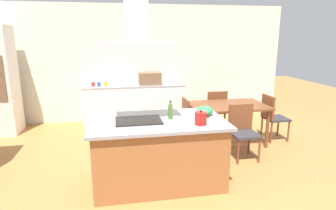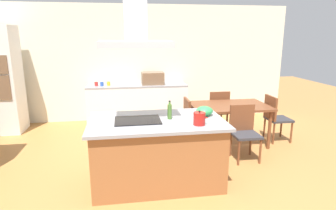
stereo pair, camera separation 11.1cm
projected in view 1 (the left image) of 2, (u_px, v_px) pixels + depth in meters
ground at (146, 143)px, 5.46m from camera, size 16.00×16.00×0.00m
wall_back at (137, 63)px, 6.81m from camera, size 7.20×0.10×2.70m
kitchen_island at (158, 151)px, 3.92m from camera, size 1.80×1.08×0.90m
cooktop at (139, 121)px, 3.77m from camera, size 0.60×0.44×0.01m
tea_kettle at (201, 118)px, 3.60m from camera, size 0.20×0.15×0.19m
olive_oil_bottle at (170, 111)px, 3.84m from camera, size 0.06×0.06×0.25m
mixing_bowl at (205, 111)px, 4.04m from camera, size 0.24×0.24×0.13m
back_counter at (135, 104)px, 6.65m from camera, size 2.27×0.62×0.90m
countertop_microwave at (150, 78)px, 6.58m from camera, size 0.50×0.38×0.28m
coffee_mug_red at (93, 84)px, 6.34m from camera, size 0.08×0.08×0.09m
coffee_mug_blue at (99, 84)px, 6.34m from camera, size 0.08×0.08×0.09m
coffee_mug_yellow at (105, 84)px, 6.39m from camera, size 0.08×0.08×0.09m
dining_table at (228, 109)px, 5.32m from camera, size 1.40×0.90×0.75m
chair_at_left_end at (180, 120)px, 5.20m from camera, size 0.42×0.42×0.89m
chair_facing_back_wall at (215, 108)px, 6.00m from camera, size 0.42×0.42×0.89m
chair_at_right_end at (272, 115)px, 5.52m from camera, size 0.42×0.42×0.89m
chair_facing_island at (243, 128)px, 4.73m from camera, size 0.42×0.42×0.89m
range_hood at (136, 27)px, 3.49m from camera, size 0.90×0.55×0.78m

